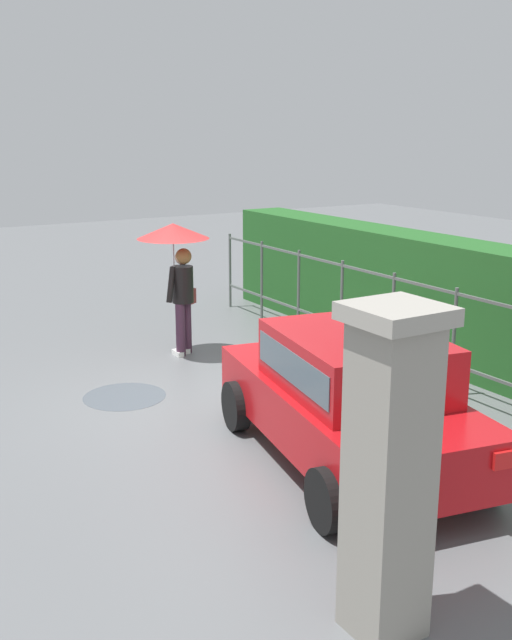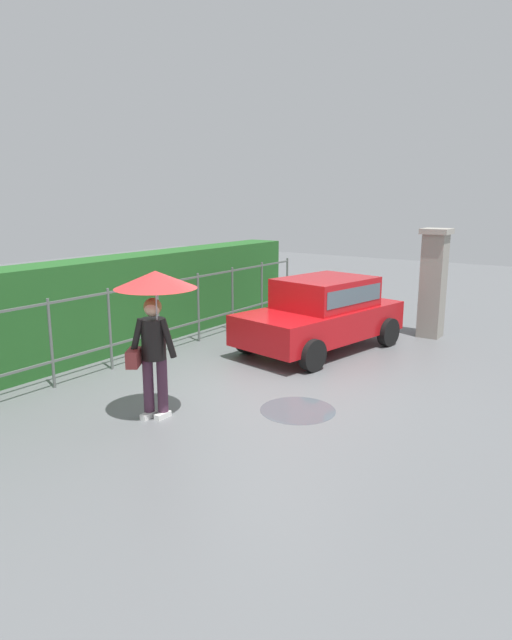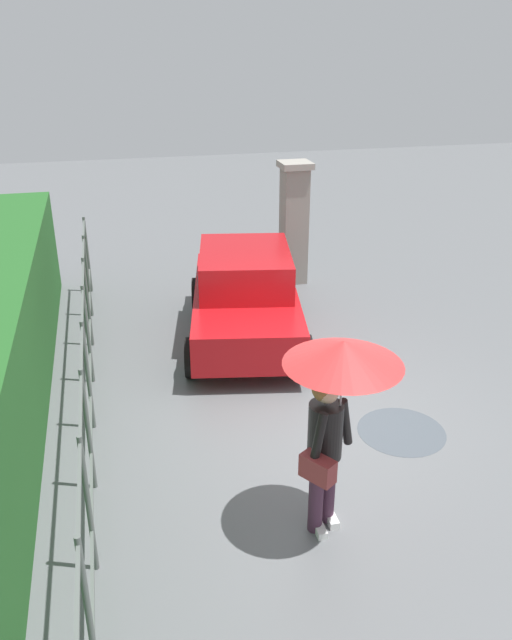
% 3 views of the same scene
% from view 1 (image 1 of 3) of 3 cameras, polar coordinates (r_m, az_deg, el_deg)
% --- Properties ---
extents(ground_plane, '(40.00, 40.00, 0.00)m').
position_cam_1_polar(ground_plane, '(10.06, -4.21, -6.14)').
color(ground_plane, slate).
extents(car, '(3.95, 2.41, 1.48)m').
position_cam_1_polar(car, '(8.02, 7.22, -5.55)').
color(car, '#B71116').
rests_on(car, ground).
extents(pedestrian, '(1.12, 1.12, 2.12)m').
position_cam_1_polar(pedestrian, '(11.72, -6.10, 5.12)').
color(pedestrian, '#47283D').
rests_on(pedestrian, ground).
extents(gate_pillar, '(0.60, 0.60, 2.42)m').
position_cam_1_polar(gate_pillar, '(5.29, 10.14, -11.37)').
color(gate_pillar, gray).
rests_on(gate_pillar, ground).
extents(fence_section, '(9.86, 0.05, 1.50)m').
position_cam_1_polar(fence_section, '(11.16, 10.39, 0.16)').
color(fence_section, '#59605B').
rests_on(fence_section, ground).
extents(hedge_row, '(10.81, 0.90, 1.90)m').
position_cam_1_polar(hedge_row, '(11.84, 14.21, 1.39)').
color(hedge_row, '#235B23').
rests_on(hedge_row, ground).
extents(puddle_near, '(1.12, 1.12, 0.00)m').
position_cam_1_polar(puddle_near, '(10.33, -10.01, -5.76)').
color(puddle_near, '#4C545B').
rests_on(puddle_near, ground).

